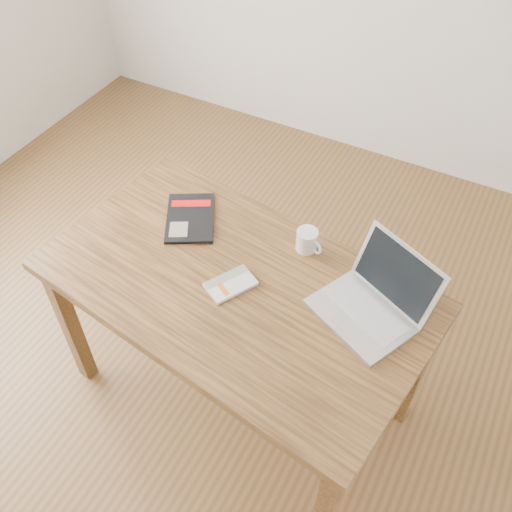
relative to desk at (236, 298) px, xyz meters
The scene contains 6 objects.
room 0.73m from the desk, 162.82° to the right, with size 4.04×4.04×2.70m.
desk is the anchor object (origin of this frame).
white_guidebook 0.10m from the desk, 104.49° to the right, with size 0.17×0.19×0.01m.
black_guidebook 0.38m from the desk, 147.67° to the left, with size 0.29×0.32×0.01m.
laptop 0.49m from the desk, 13.46° to the left, with size 0.41×0.40×0.22m.
coffee_mug 0.33m from the desk, 60.05° to the left, with size 0.11×0.08×0.08m.
Camera 1 is at (0.80, -1.02, 2.24)m, focal length 40.00 mm.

